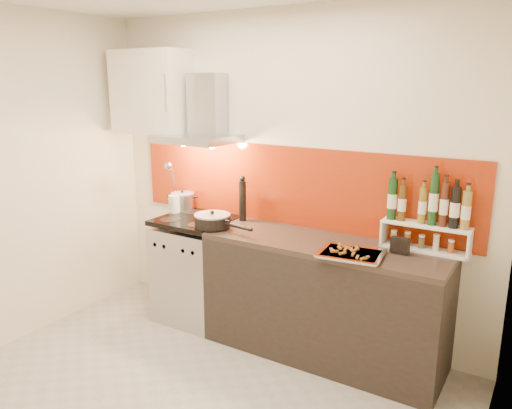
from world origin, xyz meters
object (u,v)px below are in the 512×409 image
Objects in this scene: range_stove at (197,270)px; stock_pot at (183,201)px; saute_pan at (213,221)px; pepper_mill at (243,199)px; baking_tray at (351,254)px; counter at (323,299)px.

range_stove is 0.64m from stock_pot.
stock_pot is 0.64m from saute_pan.
pepper_mill is 0.83× the size of baking_tray.
pepper_mill is at bearing 168.27° from counter.
counter is at bearing -6.48° from stock_pot.
saute_pan is 1.18m from baking_tray.
baking_tray is (0.27, -0.18, 0.47)m from counter.
stock_pot reaches higher than baking_tray.
stock_pot is at bearing 173.52° from counter.
stock_pot reaches higher than saute_pan.
range_stove is at bearing 155.47° from saute_pan.
stock_pot is 1.79m from baking_tray.
range_stove is at bearing -31.71° from stock_pot.
stock_pot reaches higher than counter.
baking_tray is at bearing -17.68° from pepper_mill.
stock_pot is at bearing 168.79° from baking_tray.
baking_tray is (1.18, -0.04, -0.05)m from saute_pan.
pepper_mill reaches higher than counter.
counter is 1.58m from stock_pot.
saute_pan is (-0.91, -0.14, 0.51)m from counter.
saute_pan is at bearing -28.19° from stock_pot.
pepper_mill is 1.17m from baking_tray.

